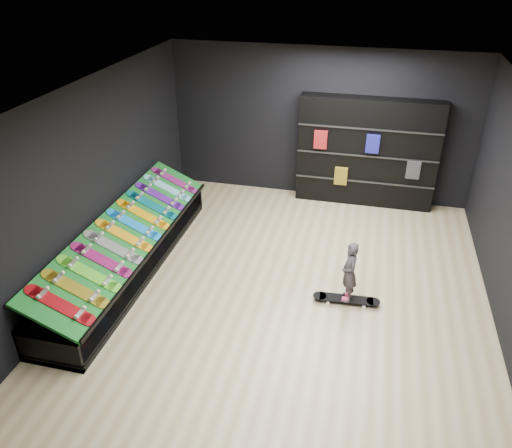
% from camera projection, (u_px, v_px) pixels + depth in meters
% --- Properties ---
extents(floor, '(6.00, 7.00, 0.01)m').
position_uv_depth(floor, '(285.00, 291.00, 7.64)').
color(floor, tan).
rests_on(floor, ground).
extents(ceiling, '(6.00, 7.00, 0.01)m').
position_uv_depth(ceiling, '(292.00, 96.00, 6.15)').
color(ceiling, white).
rests_on(ceiling, ground).
extents(wall_back, '(6.00, 0.02, 3.00)m').
position_uv_depth(wall_back, '(320.00, 125.00, 9.85)').
color(wall_back, black).
rests_on(wall_back, ground).
extents(wall_front, '(6.00, 0.02, 3.00)m').
position_uv_depth(wall_front, '(208.00, 401.00, 3.94)').
color(wall_front, black).
rests_on(wall_front, ground).
extents(wall_left, '(0.02, 7.00, 3.00)m').
position_uv_depth(wall_left, '(92.00, 182.00, 7.51)').
color(wall_left, black).
rests_on(wall_left, ground).
extents(display_rack, '(0.90, 4.50, 0.50)m').
position_uv_depth(display_rack, '(130.00, 256.00, 8.03)').
color(display_rack, black).
rests_on(display_rack, ground).
extents(turf_ramp, '(0.92, 4.50, 0.46)m').
position_uv_depth(turf_ramp, '(129.00, 231.00, 7.79)').
color(turf_ramp, '#0D5819').
rests_on(turf_ramp, display_rack).
extents(back_shelving, '(2.68, 0.31, 2.14)m').
position_uv_depth(back_shelving, '(367.00, 153.00, 9.71)').
color(back_shelving, black).
rests_on(back_shelving, ground).
extents(floor_skateboard, '(0.99, 0.28, 0.09)m').
position_uv_depth(floor_skateboard, '(346.00, 300.00, 7.35)').
color(floor_skateboard, black).
rests_on(floor_skateboard, ground).
extents(child, '(0.21, 0.25, 0.56)m').
position_uv_depth(child, '(348.00, 283.00, 7.19)').
color(child, black).
rests_on(child, floor_skateboard).
extents(display_board_0, '(0.93, 0.22, 0.50)m').
position_uv_depth(display_board_0, '(60.00, 305.00, 6.17)').
color(display_board_0, red).
rests_on(display_board_0, turf_ramp).
extents(display_board_1, '(0.93, 0.22, 0.50)m').
position_uv_depth(display_board_1, '(76.00, 289.00, 6.47)').
color(display_board_1, yellow).
rests_on(display_board_1, turf_ramp).
extents(display_board_2, '(0.93, 0.22, 0.50)m').
position_uv_depth(display_board_2, '(89.00, 274.00, 6.76)').
color(display_board_2, green).
rests_on(display_board_2, turf_ramp).
extents(display_board_3, '(0.93, 0.22, 0.50)m').
position_uv_depth(display_board_3, '(102.00, 260.00, 7.05)').
color(display_board_3, '#E5198C').
rests_on(display_board_3, turf_ramp).
extents(display_board_4, '(0.93, 0.22, 0.50)m').
position_uv_depth(display_board_4, '(114.00, 247.00, 7.34)').
color(display_board_4, black).
rests_on(display_board_4, turf_ramp).
extents(display_board_5, '(0.93, 0.22, 0.50)m').
position_uv_depth(display_board_5, '(124.00, 235.00, 7.63)').
color(display_board_5, orange).
rests_on(display_board_5, turf_ramp).
extents(display_board_6, '(0.93, 0.22, 0.50)m').
position_uv_depth(display_board_6, '(134.00, 225.00, 7.92)').
color(display_board_6, blue).
rests_on(display_board_6, turf_ramp).
extents(display_board_7, '(0.93, 0.22, 0.50)m').
position_uv_depth(display_board_7, '(143.00, 215.00, 8.22)').
color(display_board_7, yellow).
rests_on(display_board_7, turf_ramp).
extents(display_board_8, '(0.93, 0.22, 0.50)m').
position_uv_depth(display_board_8, '(152.00, 205.00, 8.51)').
color(display_board_8, '#0C8C99').
rests_on(display_board_8, turf_ramp).
extents(display_board_9, '(0.93, 0.22, 0.50)m').
position_uv_depth(display_board_9, '(160.00, 196.00, 8.80)').
color(display_board_9, purple).
rests_on(display_board_9, turf_ramp).
extents(display_board_10, '(0.93, 0.22, 0.50)m').
position_uv_depth(display_board_10, '(168.00, 188.00, 9.09)').
color(display_board_10, '#0CB2E5').
rests_on(display_board_10, turf_ramp).
extents(display_board_11, '(0.93, 0.22, 0.50)m').
position_uv_depth(display_board_11, '(175.00, 180.00, 9.38)').
color(display_board_11, '#2626BF').
rests_on(display_board_11, turf_ramp).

